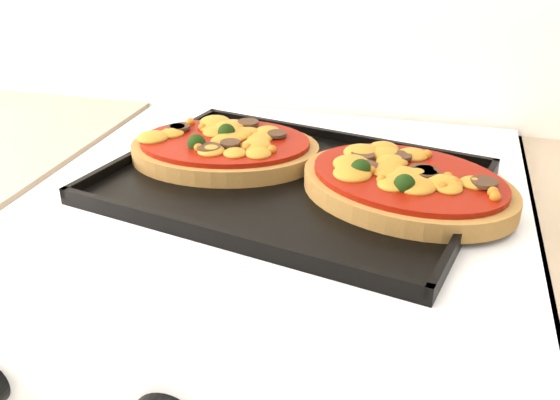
% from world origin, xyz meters
% --- Properties ---
extents(baking_tray, '(0.49, 0.40, 0.02)m').
position_xyz_m(baking_tray, '(0.03, 1.71, 0.92)').
color(baking_tray, black).
rests_on(baking_tray, stove).
extents(pizza_left, '(0.27, 0.21, 0.04)m').
position_xyz_m(pizza_left, '(-0.07, 1.75, 0.94)').
color(pizza_left, '#A67B39').
rests_on(pizza_left, baking_tray).
extents(pizza_right, '(0.30, 0.26, 0.04)m').
position_xyz_m(pizza_right, '(0.17, 1.70, 0.94)').
color(pizza_right, '#A67B39').
rests_on(pizza_right, baking_tray).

